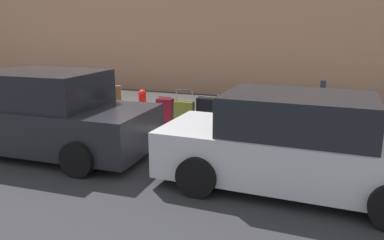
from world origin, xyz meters
name	(u,v)px	position (x,y,z in m)	size (l,w,h in m)	color
ground_plane	(105,131)	(0.00, 0.00, 0.00)	(40.00, 40.00, 0.00)	#28282B
sidewalk_curb	(150,109)	(0.00, -2.50, 0.07)	(18.00, 5.00, 0.14)	#ADA89E
suitcase_teal_0	(283,118)	(-4.30, -0.82, 0.53)	(0.39, 0.20, 0.98)	#0F606B
suitcase_navy_1	(263,117)	(-3.83, -0.79, 0.52)	(0.42, 0.28, 1.02)	navy
suitcase_red_2	(243,116)	(-3.34, -0.89, 0.49)	(0.41, 0.23, 0.90)	red
suitcase_silver_3	(224,117)	(-2.87, -0.82, 0.43)	(0.38, 0.27, 0.89)	#9EA0A8
suitcase_black_4	(205,112)	(-2.39, -0.88, 0.50)	(0.45, 0.22, 0.77)	black
suitcase_olive_5	(184,113)	(-1.84, -0.84, 0.45)	(0.50, 0.22, 0.91)	#59601E
suitcase_maroon_6	(165,111)	(-1.30, -0.84, 0.46)	(0.42, 0.26, 0.70)	maroon
fire_hydrant	(143,105)	(-0.65, -0.83, 0.58)	(0.39, 0.21, 0.84)	red
bollard_post	(119,103)	(-0.01, -0.68, 0.60)	(0.15, 0.15, 0.93)	brown
parking_meter	(322,100)	(-5.09, -1.08, 0.97)	(0.12, 0.09, 1.27)	slate
parked_car_silver_0	(296,145)	(-4.82, 1.80, 0.73)	(4.39, 2.04, 1.55)	#B2B5BA
parked_car_charcoal_1	(46,116)	(0.17, 1.80, 0.79)	(4.55, 2.22, 1.70)	black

